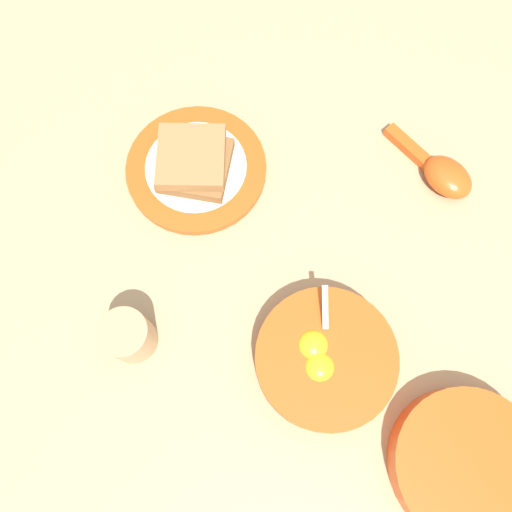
# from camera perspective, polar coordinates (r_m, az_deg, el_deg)

# --- Properties ---
(ground_plane) EXTENTS (3.00, 3.00, 0.00)m
(ground_plane) POSITION_cam_1_polar(r_m,az_deg,el_deg) (0.71, 9.88, 1.91)
(ground_plane) COLOR tan
(egg_bowl) EXTENTS (0.18, 0.18, 0.07)m
(egg_bowl) POSITION_cam_1_polar(r_m,az_deg,el_deg) (0.65, 7.87, -11.53)
(egg_bowl) COLOR #DB5119
(egg_bowl) RESTS_ON ground_plane
(toast_plate) EXTENTS (0.21, 0.21, 0.01)m
(toast_plate) POSITION_cam_1_polar(r_m,az_deg,el_deg) (0.75, -6.83, 9.91)
(toast_plate) COLOR #DB5119
(toast_plate) RESTS_ON ground_plane
(toast_sandwich) EXTENTS (0.12, 0.12, 0.04)m
(toast_sandwich) POSITION_cam_1_polar(r_m,az_deg,el_deg) (0.72, -7.18, 10.68)
(toast_sandwich) COLOR brown
(toast_sandwich) RESTS_ON toast_plate
(soup_spoon) EXTENTS (0.15, 0.10, 0.03)m
(soup_spoon) POSITION_cam_1_polar(r_m,az_deg,el_deg) (0.78, 20.49, 8.90)
(soup_spoon) COLOR #DB5119
(soup_spoon) RESTS_ON ground_plane
(congee_bowl) EXTENTS (0.18, 0.18, 0.04)m
(congee_bowl) POSITION_cam_1_polar(r_m,az_deg,el_deg) (0.69, 23.01, -21.19)
(congee_bowl) COLOR #DB5119
(congee_bowl) RESTS_ON ground_plane
(drinking_cup) EXTENTS (0.06, 0.06, 0.07)m
(drinking_cup) POSITION_cam_1_polar(r_m,az_deg,el_deg) (0.65, -14.37, -8.83)
(drinking_cup) COLOR tan
(drinking_cup) RESTS_ON ground_plane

